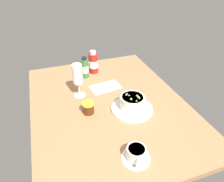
% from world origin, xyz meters
% --- Properties ---
extents(ground_plane, '(1.10, 0.84, 0.03)m').
position_xyz_m(ground_plane, '(0.00, 0.00, -0.01)').
color(ground_plane, '#A8754C').
extents(porridge_bowl, '(0.22, 0.22, 0.09)m').
position_xyz_m(porridge_bowl, '(-0.10, -0.10, 0.04)').
color(porridge_bowl, white).
rests_on(porridge_bowl, ground_plane).
extents(cutlery_setting, '(0.14, 0.20, 0.01)m').
position_xyz_m(cutlery_setting, '(0.16, -0.03, 0.00)').
color(cutlery_setting, white).
rests_on(cutlery_setting, ground_plane).
extents(coffee_cup, '(0.13, 0.12, 0.06)m').
position_xyz_m(coffee_cup, '(-0.40, 0.01, 0.03)').
color(coffee_cup, white).
rests_on(coffee_cup, ground_plane).
extents(wine_glass, '(0.07, 0.07, 0.20)m').
position_xyz_m(wine_glass, '(0.13, 0.14, 0.13)').
color(wine_glass, white).
rests_on(wine_glass, ground_plane).
extents(jam_jar, '(0.06, 0.06, 0.06)m').
position_xyz_m(jam_jar, '(-0.05, 0.13, 0.03)').
color(jam_jar, '#4D260F').
rests_on(jam_jar, ground_plane).
extents(sauce_bottle_red, '(0.06, 0.06, 0.16)m').
position_xyz_m(sauce_bottle_red, '(0.37, -0.02, 0.07)').
color(sauce_bottle_red, '#B21E19').
rests_on(sauce_bottle_red, ground_plane).
extents(sauce_bottle_green, '(0.05, 0.05, 0.15)m').
position_xyz_m(sauce_bottle_green, '(0.33, 0.05, 0.07)').
color(sauce_bottle_green, '#337233').
rests_on(sauce_bottle_green, ground_plane).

